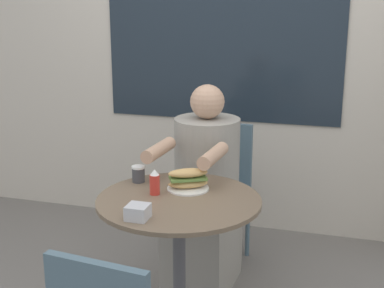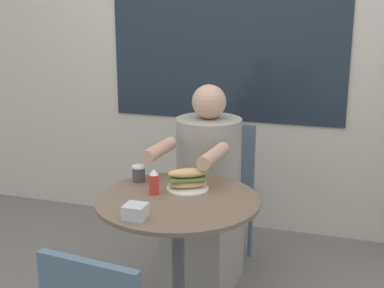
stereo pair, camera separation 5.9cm
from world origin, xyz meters
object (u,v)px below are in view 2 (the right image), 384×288
object	(u,v)px
cafe_table	(178,238)
seated_diner	(206,202)
condiment_bottle	(154,182)
sandwich_on_plate	(188,180)
diner_chair	(223,180)
drink_cup	(139,174)

from	to	relation	value
cafe_table	seated_diner	size ratio (longest dim) A/B	0.64
seated_diner	condiment_bottle	bearing A→B (deg)	84.93
sandwich_on_plate	condiment_bottle	bearing A→B (deg)	-139.87
seated_diner	condiment_bottle	size ratio (longest dim) A/B	9.71
diner_chair	sandwich_on_plate	size ratio (longest dim) A/B	4.27
seated_diner	condiment_bottle	xyz separation A→B (m)	(-0.09, -0.55, 0.30)
cafe_table	condiment_bottle	bearing A→B (deg)	170.60
drink_cup	diner_chair	bearing A→B (deg)	72.57
diner_chair	drink_cup	bearing A→B (deg)	76.90
seated_diner	sandwich_on_plate	size ratio (longest dim) A/B	5.74
sandwich_on_plate	drink_cup	xyz separation A→B (m)	(-0.27, 0.03, -0.00)
condiment_bottle	seated_diner	bearing A→B (deg)	80.59
diner_chair	condiment_bottle	world-z (taller)	diner_chair
cafe_table	condiment_bottle	xyz separation A→B (m)	(-0.12, 0.02, 0.25)
seated_diner	diner_chair	bearing A→B (deg)	-87.27
seated_diner	sandwich_on_plate	distance (m)	0.53
drink_cup	condiment_bottle	size ratio (longest dim) A/B	0.67
cafe_table	drink_cup	xyz separation A→B (m)	(-0.26, 0.16, 0.24)
sandwich_on_plate	drink_cup	size ratio (longest dim) A/B	2.52
cafe_table	diner_chair	bearing A→B (deg)	91.36
cafe_table	drink_cup	distance (m)	0.39
cafe_table	diner_chair	world-z (taller)	diner_chair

